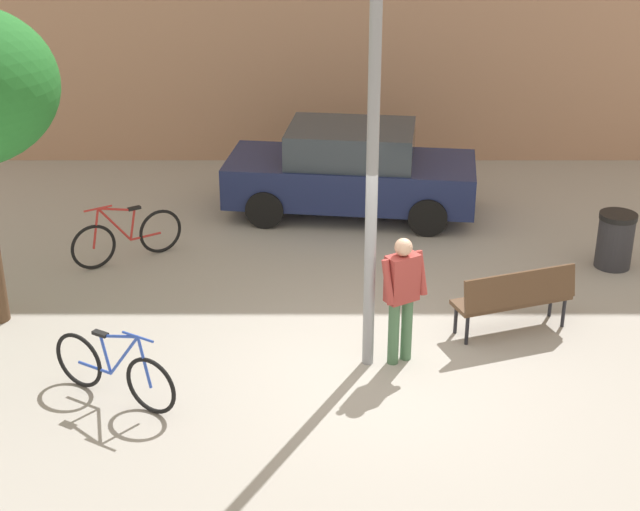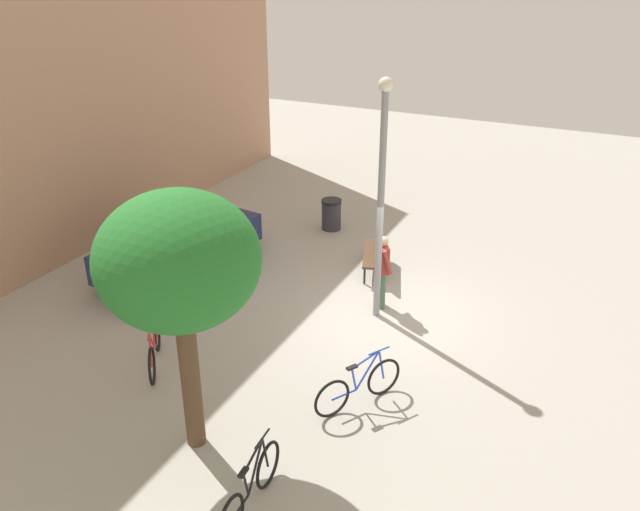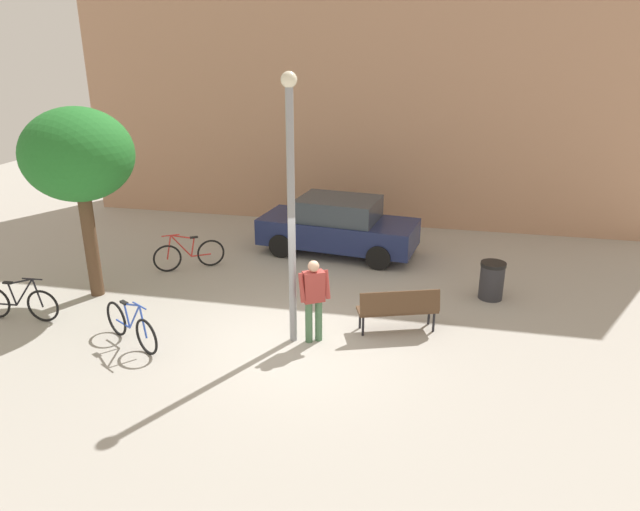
{
  "view_description": "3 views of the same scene",
  "coord_description": "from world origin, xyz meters",
  "px_view_note": "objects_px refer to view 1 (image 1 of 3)",
  "views": [
    {
      "loc": [
        -0.76,
        -10.13,
        6.12
      ],
      "look_at": [
        -0.75,
        1.02,
        1.07
      ],
      "focal_mm": 53.16,
      "sensor_mm": 36.0,
      "label": 1
    },
    {
      "loc": [
        -11.64,
        -4.07,
        7.19
      ],
      "look_at": [
        -0.17,
        1.46,
        1.14
      ],
      "focal_mm": 36.66,
      "sensor_mm": 36.0,
      "label": 2
    },
    {
      "loc": [
        2.51,
        -9.62,
        5.51
      ],
      "look_at": [
        -0.02,
        1.88,
        1.13
      ],
      "focal_mm": 32.63,
      "sensor_mm": 36.0,
      "label": 3
    }
  ],
  "objects_px": {
    "park_bench": "(514,296)",
    "lamppost": "(372,144)",
    "person_by_lamppost": "(401,292)",
    "parked_car_navy": "(349,171)",
    "trash_bin": "(614,240)",
    "bicycle_red": "(126,238)",
    "bicycle_blue": "(113,371)"
  },
  "relations": [
    {
      "from": "person_by_lamppost",
      "to": "park_bench",
      "type": "relative_size",
      "value": 1.0
    },
    {
      "from": "person_by_lamppost",
      "to": "parked_car_navy",
      "type": "distance_m",
      "value": 5.03
    },
    {
      "from": "lamppost",
      "to": "parked_car_navy",
      "type": "xyz_separation_m",
      "value": [
        -0.07,
        5.05,
        -2.08
      ]
    },
    {
      "from": "bicycle_blue",
      "to": "bicycle_red",
      "type": "bearing_deg",
      "value": 98.46
    },
    {
      "from": "bicycle_red",
      "to": "trash_bin",
      "type": "xyz_separation_m",
      "value": [
        7.42,
        -0.22,
        0.05
      ]
    },
    {
      "from": "lamppost",
      "to": "trash_bin",
      "type": "xyz_separation_m",
      "value": [
        3.86,
        2.85,
        -2.42
      ]
    },
    {
      "from": "person_by_lamppost",
      "to": "bicycle_blue",
      "type": "bearing_deg",
      "value": -165.44
    },
    {
      "from": "trash_bin",
      "to": "park_bench",
      "type": "bearing_deg",
      "value": -132.58
    },
    {
      "from": "trash_bin",
      "to": "bicycle_blue",
      "type": "bearing_deg",
      "value": -151.69
    },
    {
      "from": "lamppost",
      "to": "bicycle_blue",
      "type": "distance_m",
      "value": 3.96
    },
    {
      "from": "person_by_lamppost",
      "to": "park_bench",
      "type": "bearing_deg",
      "value": 25.17
    },
    {
      "from": "bicycle_red",
      "to": "parked_car_navy",
      "type": "xyz_separation_m",
      "value": [
        3.49,
        1.97,
        0.39
      ]
    },
    {
      "from": "lamppost",
      "to": "parked_car_navy",
      "type": "height_order",
      "value": "lamppost"
    },
    {
      "from": "bicycle_blue",
      "to": "parked_car_navy",
      "type": "bearing_deg",
      "value": 63.69
    },
    {
      "from": "person_by_lamppost",
      "to": "park_bench",
      "type": "distance_m",
      "value": 1.77
    },
    {
      "from": "lamppost",
      "to": "bicycle_blue",
      "type": "height_order",
      "value": "lamppost"
    },
    {
      "from": "parked_car_navy",
      "to": "park_bench",
      "type": "bearing_deg",
      "value": -64.63
    },
    {
      "from": "person_by_lamppost",
      "to": "park_bench",
      "type": "xyz_separation_m",
      "value": [
        1.55,
        0.73,
        -0.42
      ]
    },
    {
      "from": "bicycle_blue",
      "to": "person_by_lamppost",
      "type": "bearing_deg",
      "value": 14.56
    },
    {
      "from": "parked_car_navy",
      "to": "trash_bin",
      "type": "height_order",
      "value": "parked_car_navy"
    },
    {
      "from": "bicycle_red",
      "to": "bicycle_blue",
      "type": "bearing_deg",
      "value": -81.54
    },
    {
      "from": "bicycle_blue",
      "to": "trash_bin",
      "type": "height_order",
      "value": "bicycle_blue"
    },
    {
      "from": "lamppost",
      "to": "trash_bin",
      "type": "relative_size",
      "value": 5.83
    },
    {
      "from": "bicycle_red",
      "to": "parked_car_navy",
      "type": "bearing_deg",
      "value": 29.51
    },
    {
      "from": "lamppost",
      "to": "bicycle_red",
      "type": "height_order",
      "value": "lamppost"
    },
    {
      "from": "person_by_lamppost",
      "to": "parked_car_navy",
      "type": "bearing_deg",
      "value": 95.4
    },
    {
      "from": "park_bench",
      "to": "lamppost",
      "type": "bearing_deg",
      "value": -158.4
    },
    {
      "from": "lamppost",
      "to": "person_by_lamppost",
      "type": "relative_size",
      "value": 3.01
    },
    {
      "from": "bicycle_red",
      "to": "parked_car_navy",
      "type": "distance_m",
      "value": 4.03
    },
    {
      "from": "park_bench",
      "to": "parked_car_navy",
      "type": "bearing_deg",
      "value": 115.37
    },
    {
      "from": "park_bench",
      "to": "parked_car_navy",
      "type": "height_order",
      "value": "parked_car_navy"
    },
    {
      "from": "bicycle_red",
      "to": "person_by_lamppost",
      "type": "bearing_deg",
      "value": -37.4
    }
  ]
}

